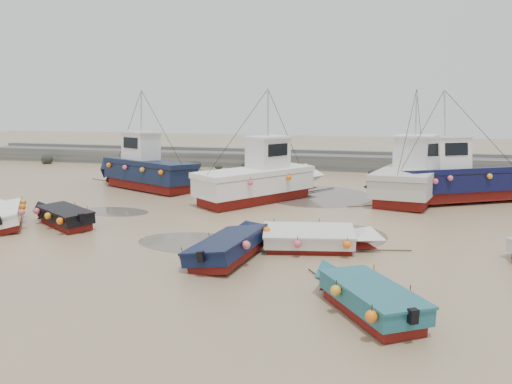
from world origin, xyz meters
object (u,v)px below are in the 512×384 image
dinghy_0 (6,213)px  person (214,207)px  cabin_boat_0 (143,168)px  dinghy_4 (62,213)px  dinghy_2 (364,291)px  cabin_boat_2 (454,179)px  dinghy_5 (318,236)px  cabin_boat_1 (263,177)px  dinghy_1 (234,243)px  cabin_boat_3 (414,176)px

dinghy_0 → person: dinghy_0 is taller
cabin_boat_0 → dinghy_4: bearing=-150.0°
dinghy_0 → person: (8.06, 5.96, -0.54)m
dinghy_2 → person: dinghy_2 is taller
cabin_boat_2 → person: 13.46m
dinghy_4 → cabin_boat_2: (18.10, 9.89, 0.76)m
dinghy_5 → cabin_boat_1: bearing=-165.1°
dinghy_0 → dinghy_2: 17.33m
cabin_boat_1 → person: size_ratio=5.08×
dinghy_1 → dinghy_5: same height
dinghy_1 → person: bearing=121.0°
dinghy_4 → cabin_boat_2: cabin_boat_2 is taller
dinghy_4 → cabin_boat_0: cabin_boat_0 is taller
cabin_boat_0 → cabin_boat_1: (8.43, -1.97, -0.02)m
dinghy_2 → person: 14.41m
cabin_boat_3 → cabin_boat_0: bearing=-162.4°
cabin_boat_1 → cabin_boat_3: bearing=54.6°
dinghy_0 → dinghy_1: 11.76m
cabin_boat_2 → cabin_boat_3: same height
dinghy_0 → dinghy_5: 14.45m
dinghy_1 → person: 8.85m
dinghy_5 → cabin_boat_2: bearing=139.8°
cabin_boat_1 → cabin_boat_2: 10.66m
dinghy_4 → person: bearing=-12.3°
dinghy_4 → dinghy_5: 11.89m
cabin_boat_3 → dinghy_5: bearing=-94.8°
dinghy_4 → dinghy_5: same height
person → dinghy_5: bearing=96.0°
dinghy_1 → cabin_boat_0: 15.72m
dinghy_2 → cabin_boat_3: size_ratio=0.48×
dinghy_1 → cabin_boat_0: (-9.71, 12.33, 0.81)m
cabin_boat_0 → person: 7.63m
dinghy_0 → dinghy_4: size_ratio=1.06×
dinghy_4 → person: dinghy_4 is taller
cabin_boat_0 → cabin_boat_2: same height
dinghy_2 → cabin_boat_2: bearing=41.3°
cabin_boat_1 → cabin_boat_3: (8.32, 2.73, -0.01)m
cabin_boat_0 → cabin_boat_3: size_ratio=0.89×
dinghy_1 → cabin_boat_2: bearing=61.6°
dinghy_2 → cabin_boat_1: 15.31m
dinghy_1 → dinghy_2: 6.02m
dinghy_2 → cabin_boat_3: cabin_boat_3 is taller
cabin_boat_3 → dinghy_4: bearing=-131.8°
person → cabin_boat_3: bearing=167.0°
cabin_boat_3 → dinghy_0: bearing=-134.5°
dinghy_1 → cabin_boat_0: bearing=135.9°
dinghy_4 → cabin_boat_3: bearing=-24.2°
dinghy_0 → dinghy_1: size_ratio=0.86×
dinghy_4 → dinghy_5: bearing=-62.5°
dinghy_5 → cabin_boat_2: (6.26, 10.96, 0.76)m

